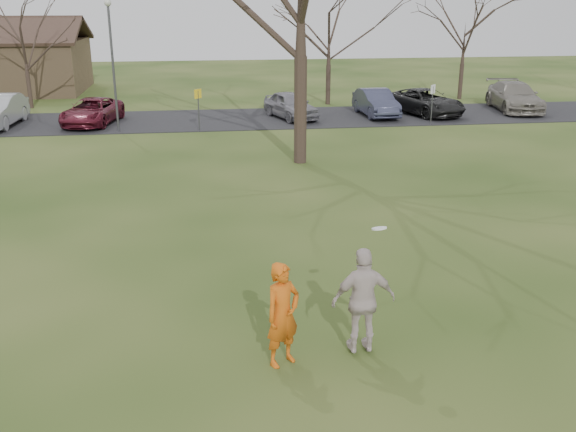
# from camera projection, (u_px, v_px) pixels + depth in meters

# --- Properties ---
(ground) EXTENTS (120.00, 120.00, 0.00)m
(ground) POSITION_uv_depth(u_px,v_px,m) (318.00, 363.00, 11.79)
(ground) COLOR #1E380F
(ground) RESTS_ON ground
(parking_strip) EXTENTS (62.00, 6.50, 0.04)m
(parking_strip) POSITION_uv_depth(u_px,v_px,m) (236.00, 119.00, 35.22)
(parking_strip) COLOR black
(parking_strip) RESTS_ON ground
(player_defender) EXTENTS (0.86, 0.78, 1.96)m
(player_defender) POSITION_uv_depth(u_px,v_px,m) (283.00, 315.00, 11.49)
(player_defender) COLOR #CB5610
(player_defender) RESTS_ON ground
(car_2) EXTENTS (3.09, 5.12, 1.33)m
(car_2) POSITION_uv_depth(u_px,v_px,m) (92.00, 111.00, 33.49)
(car_2) COLOR maroon
(car_2) RESTS_ON parking_strip
(car_4) EXTENTS (2.93, 4.54, 1.44)m
(car_4) POSITION_uv_depth(u_px,v_px,m) (291.00, 105.00, 35.14)
(car_4) COLOR gray
(car_4) RESTS_ON parking_strip
(car_5) EXTENTS (1.77, 4.51, 1.46)m
(car_5) POSITION_uv_depth(u_px,v_px,m) (376.00, 103.00, 35.88)
(car_5) COLOR #34374F
(car_5) RESTS_ON parking_strip
(car_6) EXTENTS (3.87, 5.55, 1.41)m
(car_6) POSITION_uv_depth(u_px,v_px,m) (426.00, 102.00, 36.30)
(car_6) COLOR black
(car_6) RESTS_ON parking_strip
(car_7) EXTENTS (3.04, 5.80, 1.60)m
(car_7) POSITION_uv_depth(u_px,v_px,m) (514.00, 96.00, 37.57)
(car_7) COLOR gray
(car_7) RESTS_ON parking_strip
(catching_play) EXTENTS (1.22, 0.55, 2.46)m
(catching_play) POSITION_uv_depth(u_px,v_px,m) (364.00, 300.00, 11.78)
(catching_play) COLOR beige
(catching_play) RESTS_ON ground
(lamp_post) EXTENTS (0.34, 0.34, 6.27)m
(lamp_post) POSITION_uv_depth(u_px,v_px,m) (112.00, 49.00, 30.83)
(lamp_post) COLOR #47474C
(lamp_post) RESTS_ON ground
(sign_yellow) EXTENTS (0.35, 0.35, 2.08)m
(sign_yellow) POSITION_uv_depth(u_px,v_px,m) (198.00, 102.00, 31.69)
(sign_yellow) COLOR #47474C
(sign_yellow) RESTS_ON ground
(sign_white) EXTENTS (0.35, 0.35, 2.08)m
(sign_white) POSITION_uv_depth(u_px,v_px,m) (432.00, 97.00, 33.23)
(sign_white) COLOR #47474C
(sign_white) RESTS_ON ground
(small_tree_row) EXTENTS (55.00, 5.90, 8.50)m
(small_tree_row) POSITION_uv_depth(u_px,v_px,m) (301.00, 39.00, 39.28)
(small_tree_row) COLOR #352821
(small_tree_row) RESTS_ON ground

